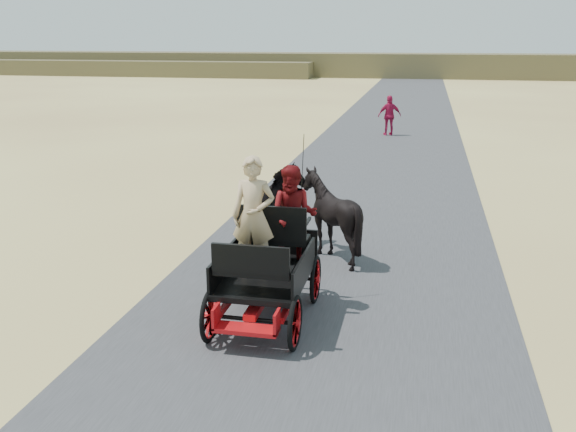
% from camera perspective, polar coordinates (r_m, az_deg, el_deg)
% --- Properties ---
extents(ground, '(140.00, 140.00, 0.00)m').
position_cam_1_polar(ground, '(8.50, 0.81, -14.00)').
color(ground, tan).
extents(road, '(6.00, 140.00, 0.01)m').
position_cam_1_polar(road, '(8.50, 0.81, -13.97)').
color(road, '#38383A').
rests_on(road, ground).
extents(ridge_far, '(140.00, 6.00, 2.40)m').
position_cam_1_polar(ridge_far, '(69.32, 11.10, 13.00)').
color(ridge_far, brown).
rests_on(ridge_far, ground).
extents(ridge_near, '(40.00, 4.00, 1.60)m').
position_cam_1_polar(ridge_near, '(72.49, -14.05, 12.62)').
color(ridge_near, brown).
rests_on(ridge_near, ground).
extents(carriage, '(1.30, 2.40, 0.72)m').
position_cam_1_polar(carriage, '(9.92, -1.94, -7.15)').
color(carriage, black).
rests_on(carriage, ground).
extents(horse_left, '(0.91, 2.01, 1.70)m').
position_cam_1_polar(horse_left, '(12.64, -1.12, 0.29)').
color(horse_left, black).
rests_on(horse_left, ground).
extents(horse_right, '(1.37, 1.54, 1.70)m').
position_cam_1_polar(horse_right, '(12.45, 3.82, 0.02)').
color(horse_right, black).
rests_on(horse_right, ground).
extents(driver_man, '(0.66, 0.43, 1.80)m').
position_cam_1_polar(driver_man, '(9.60, -3.09, 0.02)').
color(driver_man, tan).
rests_on(driver_man, carriage).
extents(passenger_woman, '(0.77, 0.60, 1.58)m').
position_cam_1_polar(passenger_woman, '(10.03, 0.49, 0.08)').
color(passenger_woman, '#660C0F').
rests_on(passenger_woman, carriage).
extents(pedestrian, '(1.09, 0.71, 1.73)m').
position_cam_1_polar(pedestrian, '(28.47, 9.01, 8.81)').
color(pedestrian, '#A1123C').
rests_on(pedestrian, ground).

